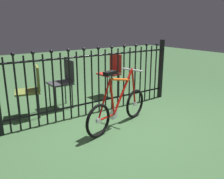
% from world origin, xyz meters
% --- Properties ---
extents(ground_plane, '(20.00, 20.00, 0.00)m').
position_xyz_m(ground_plane, '(0.00, 0.00, 0.00)').
color(ground_plane, '#355833').
extents(iron_fence, '(3.29, 0.07, 1.23)m').
position_xyz_m(iron_fence, '(-0.04, 0.75, 0.62)').
color(iron_fence, black).
rests_on(iron_fence, ground).
extents(bicycle, '(1.38, 0.52, 0.91)m').
position_xyz_m(bicycle, '(-0.03, 0.03, 0.32)').
color(bicycle, black).
rests_on(bicycle, ground).
extents(chair_red, '(0.43, 0.42, 0.91)m').
position_xyz_m(chair_red, '(0.84, 1.47, 0.56)').
color(chair_red, black).
rests_on(chair_red, ground).
extents(chair_charcoal, '(0.41, 0.41, 0.90)m').
position_xyz_m(chair_charcoal, '(-0.34, 1.34, 0.55)').
color(chair_charcoal, black).
rests_on(chair_charcoal, ground).
extents(chair_olive, '(0.49, 0.49, 0.87)m').
position_xyz_m(chair_olive, '(-0.97, 1.23, 0.52)').
color(chair_olive, black).
rests_on(chair_olive, ground).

